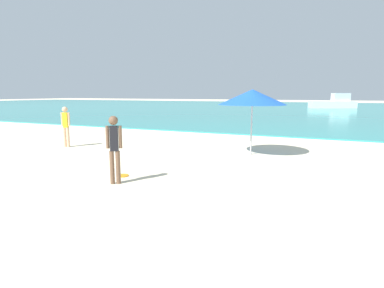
# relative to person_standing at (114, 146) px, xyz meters

# --- Properties ---
(water) EXTENTS (160.00, 60.00, 0.06)m
(water) POSITION_rel_person_standing_xyz_m (1.98, 39.28, -0.84)
(water) COLOR teal
(water) RESTS_ON ground
(person_standing) EXTENTS (0.32, 0.21, 1.53)m
(person_standing) POSITION_rel_person_standing_xyz_m (0.00, 0.00, 0.00)
(person_standing) COLOR brown
(person_standing) RESTS_ON ground
(frisbee) EXTENTS (0.29, 0.29, 0.03)m
(frisbee) POSITION_rel_person_standing_xyz_m (-0.26, 0.60, -0.86)
(frisbee) COLOR orange
(frisbee) RESTS_ON ground
(person_distant) EXTENTS (0.34, 0.20, 1.53)m
(person_distant) POSITION_rel_person_standing_xyz_m (-4.78, 3.22, -0.00)
(person_distant) COLOR #DDAD84
(person_distant) RESTS_ON ground
(boat_far) EXTENTS (6.12, 3.97, 1.99)m
(boat_far) POSITION_rel_person_standing_xyz_m (4.44, 40.82, -0.12)
(boat_far) COLOR white
(boat_far) RESTS_ON water
(beach_umbrella) EXTENTS (2.21, 2.21, 2.15)m
(beach_umbrella) POSITION_rel_person_standing_xyz_m (1.96, 4.62, 1.03)
(beach_umbrella) COLOR #B7B7BC
(beach_umbrella) RESTS_ON ground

